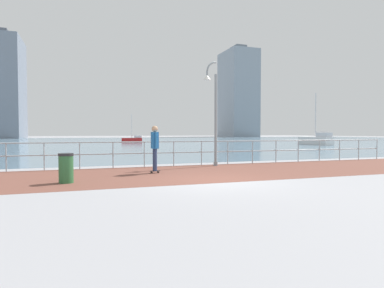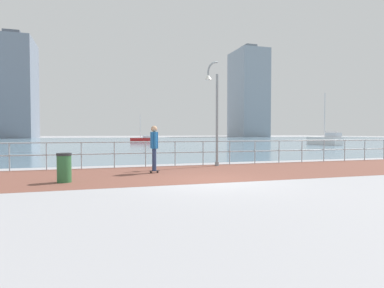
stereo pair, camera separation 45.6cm
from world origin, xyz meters
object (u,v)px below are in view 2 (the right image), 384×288
(lamppost, at_px, (214,108))
(skateboarder, at_px, (154,144))
(sailboat_gray, at_px, (325,140))
(sailboat_navy, at_px, (141,140))
(trash_bin, at_px, (64,168))

(lamppost, relative_size, skateboarder, 2.67)
(lamppost, distance_m, sailboat_gray, 30.19)
(skateboarder, xyz_separation_m, sailboat_navy, (5.27, 40.52, -0.68))
(trash_bin, distance_m, sailboat_gray, 37.08)
(lamppost, height_order, sailboat_navy, lamppost)
(sailboat_gray, bearing_deg, sailboat_navy, 137.39)
(sailboat_gray, bearing_deg, trash_bin, -141.17)
(skateboarder, xyz_separation_m, sailboat_gray, (25.72, 21.70, -0.49))
(skateboarder, relative_size, sailboat_navy, 0.40)
(skateboarder, bearing_deg, lamppost, 28.81)
(lamppost, xyz_separation_m, skateboarder, (-3.16, -1.74, -1.60))
(trash_bin, xyz_separation_m, sailboat_navy, (8.43, 42.06, -0.03))
(trash_bin, height_order, sailboat_gray, sailboat_gray)
(lamppost, height_order, skateboarder, lamppost)
(lamppost, relative_size, sailboat_navy, 1.08)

